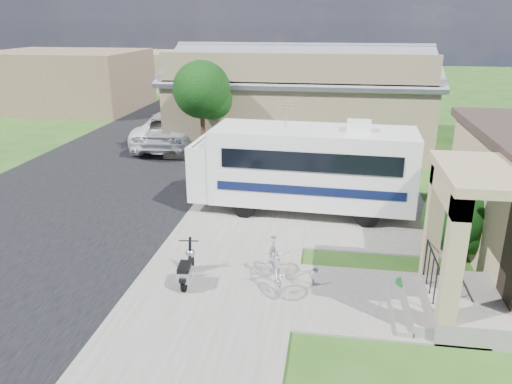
# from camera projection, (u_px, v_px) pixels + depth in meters

# --- Properties ---
(ground) EXTENTS (120.00, 120.00, 0.00)m
(ground) POSITION_uv_depth(u_px,v_px,m) (260.00, 272.00, 12.90)
(ground) COLOR #1E4613
(street_slab) EXTENTS (9.00, 80.00, 0.02)m
(street_slab) POSITION_uv_depth(u_px,v_px,m) (133.00, 158.00, 23.30)
(street_slab) COLOR black
(street_slab) RESTS_ON ground
(sidewalk_slab) EXTENTS (4.00, 80.00, 0.06)m
(sidewalk_slab) POSITION_uv_depth(u_px,v_px,m) (271.00, 163.00, 22.35)
(sidewalk_slab) COLOR #65625B
(sidewalk_slab) RESTS_ON ground
(driveway_slab) EXTENTS (7.00, 6.00, 0.05)m
(driveway_slab) POSITION_uv_depth(u_px,v_px,m) (323.00, 211.00, 16.87)
(driveway_slab) COLOR #65625B
(driveway_slab) RESTS_ON ground
(walk_slab) EXTENTS (4.00, 3.00, 0.05)m
(walk_slab) POSITION_uv_depth(u_px,v_px,m) (382.00, 301.00, 11.52)
(walk_slab) COLOR #65625B
(walk_slab) RESTS_ON ground
(warehouse) EXTENTS (12.50, 8.40, 5.04)m
(warehouse) POSITION_uv_depth(u_px,v_px,m) (300.00, 105.00, 25.25)
(warehouse) COLOR #77644A
(warehouse) RESTS_ON ground
(distant_bldg_far) EXTENTS (10.00, 8.00, 4.00)m
(distant_bldg_far) POSITION_uv_depth(u_px,v_px,m) (68.00, 80.00, 35.19)
(distant_bldg_far) COLOR brown
(distant_bldg_far) RESTS_ON ground
(distant_bldg_near) EXTENTS (8.00, 7.00, 3.20)m
(distant_bldg_near) POSITION_uv_depth(u_px,v_px,m) (154.00, 70.00, 46.22)
(distant_bldg_near) COLOR #77644A
(distant_bldg_near) RESTS_ON ground
(street_tree_a) EXTENTS (2.44, 2.40, 4.58)m
(street_tree_a) POSITION_uv_depth(u_px,v_px,m) (204.00, 93.00, 20.79)
(street_tree_a) COLOR #2E2114
(street_tree_a) RESTS_ON ground
(street_tree_b) EXTENTS (2.44, 2.40, 4.73)m
(street_tree_b) POSITION_uv_depth(u_px,v_px,m) (246.00, 67.00, 30.06)
(street_tree_b) COLOR #2E2114
(street_tree_b) RESTS_ON ground
(street_tree_c) EXTENTS (2.44, 2.40, 4.42)m
(street_tree_c) POSITION_uv_depth(u_px,v_px,m) (266.00, 59.00, 38.54)
(street_tree_c) COLOR #2E2114
(street_tree_c) RESTS_ON ground
(motorhome) EXTENTS (7.36, 2.64, 3.72)m
(motorhome) POSITION_uv_depth(u_px,v_px,m) (304.00, 166.00, 16.42)
(motorhome) COLOR silver
(motorhome) RESTS_ON ground
(shrub) EXTENTS (2.12, 2.02, 2.60)m
(shrub) POSITION_uv_depth(u_px,v_px,m) (463.00, 211.00, 13.33)
(shrub) COLOR #2E2114
(shrub) RESTS_ON ground
(scooter) EXTENTS (0.52, 1.43, 0.94)m
(scooter) POSITION_uv_depth(u_px,v_px,m) (187.00, 269.00, 12.16)
(scooter) COLOR black
(scooter) RESTS_ON ground
(bicycle) EXTENTS (0.97, 1.92, 1.11)m
(bicycle) POSITION_uv_depth(u_px,v_px,m) (275.00, 265.00, 12.06)
(bicycle) COLOR #A5A6AD
(bicycle) RESTS_ON ground
(pickup_truck) EXTENTS (3.22, 6.46, 1.76)m
(pickup_truck) POSITION_uv_depth(u_px,v_px,m) (174.00, 128.00, 25.30)
(pickup_truck) COLOR silver
(pickup_truck) RESTS_ON ground
(van) EXTENTS (3.55, 6.24, 1.71)m
(van) POSITION_uv_depth(u_px,v_px,m) (208.00, 106.00, 31.77)
(van) COLOR silver
(van) RESTS_ON ground
(garden_hose) EXTENTS (0.44, 0.44, 0.20)m
(garden_hose) POSITION_uv_depth(u_px,v_px,m) (404.00, 286.00, 12.03)
(garden_hose) COLOR #136123
(garden_hose) RESTS_ON ground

